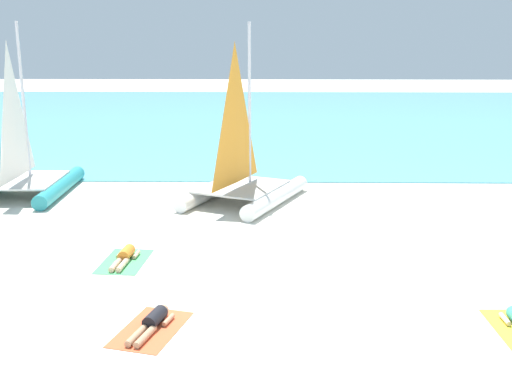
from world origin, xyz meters
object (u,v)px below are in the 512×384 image
Objects in this scene: towel_left at (124,261)px; towel_middle at (151,329)px; sunbather_middle at (152,322)px; sailboat_white at (242,176)px; sunbather_left at (125,256)px; sailboat_teal at (24,170)px.

towel_middle is (1.40, -3.83, 0.00)m from towel_left.
towel_left is 4.02m from sunbather_middle.
sailboat_white is 3.93× the size of sunbather_left.
sailboat_teal reaches higher than towel_middle.
sunbather_middle is at bearing -74.59° from sailboat_white.
towel_middle is (-1.43, -9.87, -0.91)m from sailboat_white.
sunbather_middle is at bearing 75.35° from towel_middle.
sailboat_teal is at bearing -162.12° from sailboat_white.
sailboat_white is at bearing 81.73° from towel_middle.
sunbather_left is (0.00, 0.07, 0.13)m from towel_left.
towel_middle is 0.14m from sunbather_middle.
sailboat_white is 10.02m from towel_middle.
towel_middle is at bearing -59.73° from sailboat_teal.
sailboat_teal is at bearing 127.10° from towel_left.
sailboat_teal reaches higher than sunbather_left.
sailboat_white reaches higher than sunbather_middle.
sailboat_white is 0.99× the size of sailboat_teal.
sailboat_white is 3.24× the size of towel_middle.
towel_middle is at bearing -66.42° from sunbather_left.
sailboat_white reaches higher than towel_left.
sailboat_teal is 12.52m from sunbather_middle.
sailboat_white is 3.96× the size of sunbather_middle.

